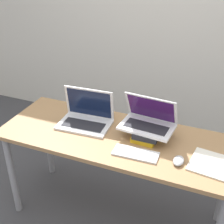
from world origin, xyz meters
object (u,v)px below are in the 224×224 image
laptop_on_books (148,121)px  notepad (210,164)px  laptop_left (86,117)px  book_stack (148,132)px  wireless_keyboard (136,153)px  mouse (179,161)px

laptop_on_books → notepad: laptop_on_books is taller
laptop_left → notepad: 0.90m
laptop_on_books → notepad: size_ratio=1.37×
book_stack → notepad: book_stack is taller
wireless_keyboard → notepad: bearing=9.8°
laptop_on_books → wireless_keyboard: size_ratio=1.27×
laptop_on_books → notepad: (0.44, -0.16, -0.11)m
mouse → notepad: bearing=17.6°
book_stack → mouse: (0.25, -0.20, -0.02)m
laptop_on_books → notepad: bearing=-19.9°
laptop_left → wireless_keyboard: (0.45, -0.21, -0.04)m
book_stack → wireless_keyboard: (-0.01, -0.22, -0.03)m
book_stack → laptop_on_books: bearing=125.5°
book_stack → wireless_keyboard: 0.22m
wireless_keyboard → mouse: bearing=4.3°
laptop_on_books → book_stack: bearing=-54.5°
laptop_on_books → mouse: laptop_on_books is taller
book_stack → laptop_left: bearing=-179.1°
laptop_left → book_stack: laptop_left is taller
laptop_on_books → mouse: (0.26, -0.22, -0.10)m
laptop_left → mouse: bearing=-15.3°
wireless_keyboard → notepad: 0.45m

